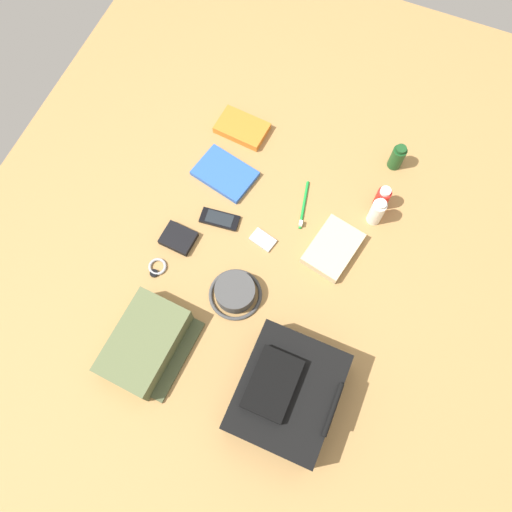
{
  "coord_description": "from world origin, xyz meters",
  "views": [
    {
      "loc": [
        0.55,
        0.23,
        1.61
      ],
      "look_at": [
        0.0,
        0.0,
        0.04
      ],
      "focal_mm": 35.29,
      "sensor_mm": 36.0,
      "label": 1
    }
  ],
  "objects_px": {
    "backpack": "(286,393)",
    "wristwatch": "(157,267)",
    "shampoo_bottle": "(397,157)",
    "travel_guidebook": "(225,174)",
    "bucket_hat": "(235,293)",
    "sunscreen_spray": "(382,198)",
    "toiletry_pouch": "(146,344)",
    "wallet": "(178,238)",
    "media_player": "(263,240)",
    "paperback_novel": "(242,128)",
    "cell_phone": "(220,219)",
    "folded_towel": "(333,248)",
    "toothbrush": "(304,207)",
    "toothpaste_tube": "(377,212)"
  },
  "relations": [
    {
      "from": "toothpaste_tube",
      "to": "wristwatch",
      "type": "distance_m",
      "value": 0.77
    },
    {
      "from": "paperback_novel",
      "to": "cell_phone",
      "type": "xyz_separation_m",
      "value": [
        0.37,
        0.07,
        -0.01
      ]
    },
    {
      "from": "media_player",
      "to": "travel_guidebook",
      "type": "bearing_deg",
      "value": -129.54
    },
    {
      "from": "backpack",
      "to": "wristwatch",
      "type": "bearing_deg",
      "value": -111.89
    },
    {
      "from": "bucket_hat",
      "to": "wallet",
      "type": "xyz_separation_m",
      "value": [
        -0.11,
        -0.26,
        -0.02
      ]
    },
    {
      "from": "sunscreen_spray",
      "to": "toothpaste_tube",
      "type": "distance_m",
      "value": 0.06
    },
    {
      "from": "wristwatch",
      "to": "folded_towel",
      "type": "height_order",
      "value": "folded_towel"
    },
    {
      "from": "backpack",
      "to": "wallet",
      "type": "xyz_separation_m",
      "value": [
        -0.34,
        -0.53,
        -0.06
      ]
    },
    {
      "from": "toothpaste_tube",
      "to": "folded_towel",
      "type": "bearing_deg",
      "value": -29.2
    },
    {
      "from": "toiletry_pouch",
      "to": "cell_phone",
      "type": "height_order",
      "value": "toiletry_pouch"
    },
    {
      "from": "paperback_novel",
      "to": "bucket_hat",
      "type": "bearing_deg",
      "value": 21.23
    },
    {
      "from": "wallet",
      "to": "backpack",
      "type": "bearing_deg",
      "value": 60.78
    },
    {
      "from": "bucket_hat",
      "to": "sunscreen_spray",
      "type": "xyz_separation_m",
      "value": [
        -0.5,
        0.34,
        0.02
      ]
    },
    {
      "from": "wallet",
      "to": "folded_towel",
      "type": "bearing_deg",
      "value": 112.1
    },
    {
      "from": "shampoo_bottle",
      "to": "media_player",
      "type": "distance_m",
      "value": 0.57
    },
    {
      "from": "wristwatch",
      "to": "toothbrush",
      "type": "relative_size",
      "value": 0.38
    },
    {
      "from": "bucket_hat",
      "to": "toothbrush",
      "type": "bearing_deg",
      "value": 166.24
    },
    {
      "from": "shampoo_bottle",
      "to": "media_player",
      "type": "bearing_deg",
      "value": -35.4
    },
    {
      "from": "travel_guidebook",
      "to": "media_player",
      "type": "relative_size",
      "value": 2.49
    },
    {
      "from": "backpack",
      "to": "bucket_hat",
      "type": "bearing_deg",
      "value": -131.28
    },
    {
      "from": "toiletry_pouch",
      "to": "travel_guidebook",
      "type": "height_order",
      "value": "toiletry_pouch"
    },
    {
      "from": "travel_guidebook",
      "to": "wristwatch",
      "type": "relative_size",
      "value": 3.31
    },
    {
      "from": "backpack",
      "to": "wallet",
      "type": "height_order",
      "value": "backpack"
    },
    {
      "from": "backpack",
      "to": "toiletry_pouch",
      "type": "xyz_separation_m",
      "value": [
        0.03,
        -0.46,
        -0.03
      ]
    },
    {
      "from": "toothpaste_tube",
      "to": "wallet",
      "type": "height_order",
      "value": "toothpaste_tube"
    },
    {
      "from": "sunscreen_spray",
      "to": "media_player",
      "type": "relative_size",
      "value": 1.13
    },
    {
      "from": "toothbrush",
      "to": "paperback_novel",
      "type": "bearing_deg",
      "value": -123.24
    },
    {
      "from": "backpack",
      "to": "wristwatch",
      "type": "height_order",
      "value": "backpack"
    },
    {
      "from": "toiletry_pouch",
      "to": "paperback_novel",
      "type": "xyz_separation_m",
      "value": [
        -0.87,
        -0.05,
        -0.03
      ]
    },
    {
      "from": "sunscreen_spray",
      "to": "folded_towel",
      "type": "bearing_deg",
      "value": -22.41
    },
    {
      "from": "travel_guidebook",
      "to": "paperback_novel",
      "type": "bearing_deg",
      "value": -174.73
    },
    {
      "from": "toiletry_pouch",
      "to": "toothbrush",
      "type": "distance_m",
      "value": 0.71
    },
    {
      "from": "cell_phone",
      "to": "toothbrush",
      "type": "distance_m",
      "value": 0.3
    },
    {
      "from": "backpack",
      "to": "toothpaste_tube",
      "type": "bearing_deg",
      "value": 174.44
    },
    {
      "from": "backpack",
      "to": "cell_phone",
      "type": "relative_size",
      "value": 2.41
    },
    {
      "from": "toothbrush",
      "to": "cell_phone",
      "type": "bearing_deg",
      "value": -58.4
    },
    {
      "from": "toiletry_pouch",
      "to": "folded_towel",
      "type": "distance_m",
      "value": 0.69
    },
    {
      "from": "travel_guidebook",
      "to": "wallet",
      "type": "distance_m",
      "value": 0.3
    },
    {
      "from": "paperback_novel",
      "to": "cell_phone",
      "type": "distance_m",
      "value": 0.38
    },
    {
      "from": "toothpaste_tube",
      "to": "bucket_hat",
      "type": "bearing_deg",
      "value": -37.39
    },
    {
      "from": "toiletry_pouch",
      "to": "sunscreen_spray",
      "type": "xyz_separation_m",
      "value": [
        -0.77,
        0.53,
        0.01
      ]
    },
    {
      "from": "shampoo_bottle",
      "to": "travel_guidebook",
      "type": "distance_m",
      "value": 0.62
    },
    {
      "from": "wallet",
      "to": "media_player",
      "type": "bearing_deg",
      "value": 115.83
    },
    {
      "from": "wallet",
      "to": "wristwatch",
      "type": "bearing_deg",
      "value": -6.36
    },
    {
      "from": "cell_phone",
      "to": "wallet",
      "type": "height_order",
      "value": "wallet"
    },
    {
      "from": "media_player",
      "to": "folded_towel",
      "type": "xyz_separation_m",
      "value": [
        -0.06,
        0.23,
        0.01
      ]
    },
    {
      "from": "media_player",
      "to": "wallet",
      "type": "bearing_deg",
      "value": -67.96
    },
    {
      "from": "sunscreen_spray",
      "to": "wristwatch",
      "type": "bearing_deg",
      "value": -50.12
    },
    {
      "from": "wristwatch",
      "to": "travel_guidebook",
      "type": "bearing_deg",
      "value": 170.91
    },
    {
      "from": "paperback_novel",
      "to": "wallet",
      "type": "bearing_deg",
      "value": -3.04
    }
  ]
}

